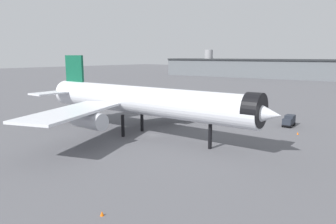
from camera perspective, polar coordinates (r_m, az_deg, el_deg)
name	(u,v)px	position (r m, az deg, el deg)	size (l,w,h in m)	color
ground	(152,135)	(78.35, -2.91, -4.14)	(900.00, 900.00, 0.00)	#56565B
airliner_near_gate	(140,101)	(76.63, -5.03, 2.01)	(67.21, 61.11, 19.34)	silver
terminal_building	(303,69)	(281.30, 23.15, 7.09)	(253.44, 53.81, 24.54)	slate
service_truck_front	(289,121)	(93.56, 20.92, -1.45)	(3.05, 5.71, 3.00)	black
baggage_tug_wing	(227,110)	(110.19, 10.49, 0.39)	(3.56, 2.78, 1.85)	black
traffic_cone_near_nose	(298,133)	(84.86, 22.29, -3.56)	(0.51, 0.51, 0.64)	#F2600C
traffic_cone_wingtip	(102,213)	(41.41, -11.77, -17.41)	(0.50, 0.50, 0.62)	#F2600C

